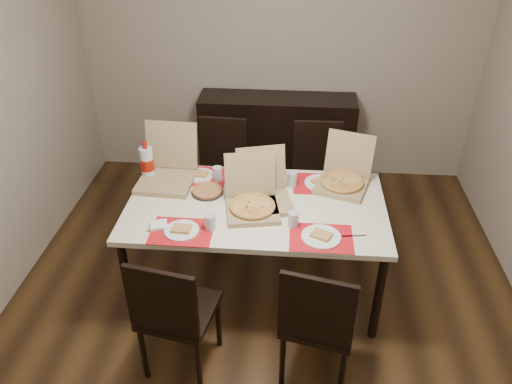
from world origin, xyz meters
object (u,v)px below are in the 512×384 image
Objects in this scene: chair_far_left at (222,167)px; soda_bottle at (147,163)px; chair_near_left at (173,312)px; chair_far_right at (317,171)px; sideboard at (277,140)px; dining_table at (256,212)px; dip_bowl at (275,190)px; pizza_box_center at (252,203)px; chair_near_right at (318,320)px.

chair_far_left is 0.86m from soda_bottle.
chair_near_left is 1.00× the size of chair_far_right.
soda_bottle is at bearing -124.85° from sideboard.
chair_far_right is at bearing 63.14° from chair_near_left.
dip_bowl is at bearing 54.83° from dining_table.
soda_bottle reaches higher than dining_table.
chair_far_left is at bearing 112.73° from dining_table.
sideboard is at bearing 78.35° from chair_near_left.
sideboard is 0.82m from chair_far_left.
chair_near_right is at bearing -58.76° from pizza_box_center.
sideboard is 0.83× the size of dining_table.
dining_table is at bearing 62.90° from chair_near_left.
dining_table is 5.92× the size of soda_bottle.
chair_near_left is (-0.42, -0.82, -0.17)m from dining_table.
chair_near_left is at bearing -91.36° from chair_far_left.
dip_bowl is at bearing 61.39° from chair_near_left.
soda_bottle is (-1.27, 1.10, 0.37)m from chair_near_right.
chair_far_right is 2.09× the size of pizza_box_center.
sideboard is 1.65m from soda_bottle.
chair_near_right is 8.83× the size of dip_bowl.
chair_far_right is 0.84m from dip_bowl.
chair_near_right is 0.92m from pizza_box_center.
chair_near_left is 3.06× the size of soda_bottle.
chair_far_right reaches higher than dining_table.
chair_near_right reaches higher than sideboard.
soda_bottle reaches higher than sideboard.
chair_far_left is at bearing 110.16° from pizza_box_center.
dining_table is 0.94m from chair_near_right.
dining_table is at bearing -92.74° from sideboard.
pizza_box_center is 0.89m from soda_bottle.
dip_bowl is at bearing -114.35° from chair_far_right.
chair_near_left is 8.83× the size of dip_bowl.
chair_far_right is (0.88, 1.73, 0.00)m from chair_near_left.
pizza_box_center reaches higher than chair_far_right.
soda_bottle is at bearing -154.23° from chair_far_right.
sideboard is at bearing 87.26° from dining_table.
chair_near_right is (0.35, -2.41, 0.06)m from sideboard.
pizza_box_center is at bearing -93.40° from sideboard.
pizza_box_center is (-0.02, -0.07, 0.12)m from dining_table.
chair_near_right is 1.90m from chair_far_left.
chair_far_right is at bearing 89.24° from chair_near_right.
sideboard is 2.47m from chair_near_left.
chair_far_left is at bearing 54.01° from soda_bottle.
sideboard is 1.61× the size of chair_near_right.
pizza_box_center is (-0.48, -0.97, 0.29)m from chair_far_right.
sideboard is at bearing 86.60° from pizza_box_center.
chair_far_right is 1.12m from pizza_box_center.
soda_bottle reaches higher than dip_bowl.
chair_far_left reaches higher than dining_table.
pizza_box_center is (0.36, -0.98, 0.29)m from chair_far_left.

